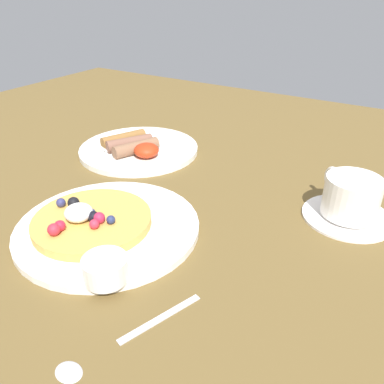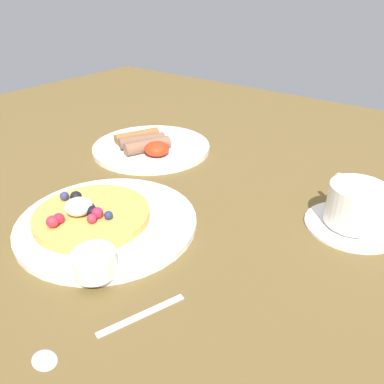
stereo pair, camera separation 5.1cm
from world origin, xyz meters
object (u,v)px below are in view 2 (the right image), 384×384
(coffee_cup, at_px, (356,203))
(teaspoon, at_px, (86,340))
(syrup_ramekin, at_px, (94,262))
(coffee_saucer, at_px, (351,224))
(pancake_plate, at_px, (107,222))
(breakfast_plate, at_px, (152,147))

(coffee_cup, relative_size, teaspoon, 0.60)
(syrup_ramekin, distance_m, coffee_cup, 0.37)
(coffee_saucer, distance_m, coffee_cup, 0.03)
(pancake_plate, distance_m, coffee_cup, 0.36)
(syrup_ramekin, bearing_deg, breakfast_plate, 123.10)
(syrup_ramekin, distance_m, coffee_saucer, 0.37)
(breakfast_plate, relative_size, coffee_saucer, 1.83)
(breakfast_plate, xyz_separation_m, coffee_cup, (0.43, -0.03, 0.03))
(syrup_ramekin, distance_m, breakfast_plate, 0.40)
(breakfast_plate, distance_m, coffee_saucer, 0.43)
(pancake_plate, height_order, breakfast_plate, same)
(breakfast_plate, height_order, coffee_saucer, breakfast_plate)
(coffee_cup, bearing_deg, syrup_ramekin, -124.50)
(syrup_ramekin, height_order, breakfast_plate, syrup_ramekin)
(coffee_cup, bearing_deg, breakfast_plate, 175.63)
(pancake_plate, relative_size, syrup_ramekin, 4.94)
(coffee_saucer, height_order, coffee_cup, coffee_cup)
(breakfast_plate, height_order, teaspoon, breakfast_plate)
(coffee_cup, bearing_deg, coffee_saucer, -43.86)
(pancake_plate, xyz_separation_m, teaspoon, (0.14, -0.15, -0.00))
(pancake_plate, height_order, coffee_cup, coffee_cup)
(syrup_ramekin, height_order, teaspoon, syrup_ramekin)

